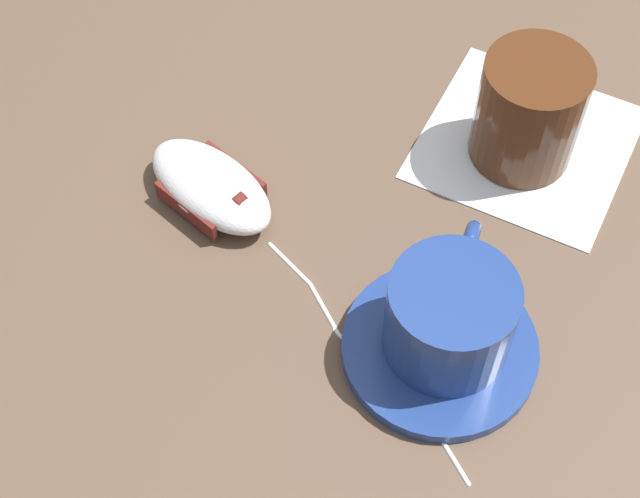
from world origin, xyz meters
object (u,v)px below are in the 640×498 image
(saucer, at_px, (439,348))
(coffee_cup, at_px, (451,314))
(computer_mouse, at_px, (211,186))
(drinking_glass, at_px, (529,111))

(saucer, relative_size, coffee_cup, 1.29)
(saucer, distance_m, coffee_cup, 0.04)
(coffee_cup, bearing_deg, saucer, 105.08)
(coffee_cup, bearing_deg, computer_mouse, 16.92)
(computer_mouse, bearing_deg, drinking_glass, -114.83)
(saucer, height_order, coffee_cup, coffee_cup)
(saucer, xyz_separation_m, drinking_glass, (0.10, -0.16, 0.04))
(saucer, relative_size, computer_mouse, 1.10)
(drinking_glass, bearing_deg, computer_mouse, 65.17)
(saucer, height_order, computer_mouse, computer_mouse)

